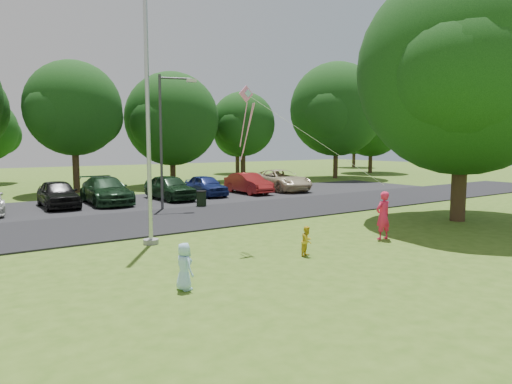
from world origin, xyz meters
TOP-DOWN VIEW (x-y plane):
  - ground at (0.00, 0.00)m, footprint 120.00×120.00m
  - park_road at (0.00, 9.00)m, footprint 60.00×6.00m
  - parking_strip at (0.00, 15.50)m, footprint 42.00×7.00m
  - flagpole at (-3.50, 5.00)m, footprint 0.50×0.50m
  - street_lamp at (0.16, 11.93)m, footprint 1.81×0.76m
  - trash_can at (2.01, 11.84)m, footprint 0.53×0.53m
  - big_tree at (8.96, 1.74)m, footprint 9.39×8.75m
  - tree_row at (1.59, 24.23)m, footprint 64.35×11.94m
  - horizon_trees at (4.06, 33.88)m, footprint 77.46×7.20m
  - parked_cars at (0.73, 15.50)m, footprint 22.76×5.47m
  - woman at (3.38, 1.13)m, footprint 0.63×0.43m
  - child_yellow at (-0.31, 0.86)m, footprint 0.53×0.48m
  - child_blue at (-4.68, 0.05)m, footprint 0.39×0.56m
  - kite at (-1.01, 2.80)m, footprint 4.78×1.96m

SIDE VIEW (x-z plane):
  - ground at x=0.00m, z-range 0.00..0.00m
  - park_road at x=0.00m, z-range 0.00..0.06m
  - parking_strip at x=0.00m, z-range 0.00..0.06m
  - trash_can at x=2.01m, z-range 0.00..0.85m
  - child_yellow at x=-0.31m, z-range 0.00..0.89m
  - child_blue at x=-4.68m, z-range 0.00..1.08m
  - parked_cars at x=0.73m, z-range 0.03..1.47m
  - woman at x=3.38m, z-range 0.00..1.67m
  - street_lamp at x=0.16m, z-range 0.67..7.30m
  - flagpole at x=-3.50m, z-range -0.83..9.17m
  - horizon_trees at x=4.06m, z-range 0.79..7.81m
  - kite at x=-1.01m, z-range 2.71..5.92m
  - tree_row at x=1.59m, z-range 0.27..11.15m
  - big_tree at x=8.96m, z-range 0.77..11.49m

